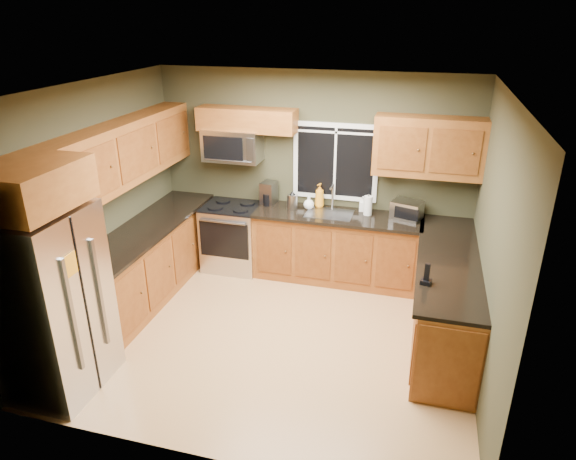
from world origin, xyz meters
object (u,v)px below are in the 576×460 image
at_px(refrigerator, 52,303).
at_px(soap_bottle_c, 309,202).
at_px(range, 233,236).
at_px(soap_bottle_a, 320,195).
at_px(soap_bottle_b, 363,204).
at_px(microwave, 233,145).
at_px(toaster_oven, 407,210).
at_px(kettle, 292,201).
at_px(coffee_maker, 269,194).
at_px(cordless_phone, 426,278).
at_px(paper_towel_roll, 368,205).

bearing_deg(refrigerator, soap_bottle_c, 58.96).
distance_m(range, soap_bottle_a, 1.35).
bearing_deg(soap_bottle_b, range, -172.50).
bearing_deg(refrigerator, soap_bottle_b, 50.89).
relative_size(microwave, toaster_oven, 1.78).
bearing_deg(kettle, toaster_oven, 2.70).
xyz_separation_m(kettle, soap_bottle_b, (0.91, 0.19, -0.02)).
height_order(coffee_maker, kettle, coffee_maker).
bearing_deg(refrigerator, toaster_oven, 43.77).
bearing_deg(microwave, coffee_maker, 3.92).
bearing_deg(cordless_phone, toaster_oven, 99.42).
relative_size(coffee_maker, paper_towel_roll, 1.10).
xyz_separation_m(soap_bottle_b, soap_bottle_c, (-0.70, -0.11, -0.01)).
distance_m(coffee_maker, paper_towel_roll, 1.35).
bearing_deg(coffee_maker, soap_bottle_b, 2.77).
relative_size(refrigerator, range, 1.92).
relative_size(microwave, cordless_phone, 3.54).
relative_size(coffee_maker, soap_bottle_c, 1.72).
bearing_deg(paper_towel_roll, soap_bottle_a, 169.66).
bearing_deg(microwave, paper_towel_roll, -0.82).
xyz_separation_m(refrigerator, soap_bottle_c, (1.74, 2.89, 0.13)).
distance_m(soap_bottle_c, cordless_phone, 2.29).
relative_size(microwave, soap_bottle_a, 2.35).
height_order(range, soap_bottle_a, soap_bottle_a).
height_order(toaster_oven, soap_bottle_c, toaster_oven).
height_order(coffee_maker, soap_bottle_a, soap_bottle_a).
distance_m(toaster_oven, soap_bottle_a, 1.16).
bearing_deg(cordless_phone, soap_bottle_a, 128.47).
distance_m(microwave, coffee_maker, 0.81).
bearing_deg(toaster_oven, soap_bottle_c, 179.71).
height_order(range, coffee_maker, coffee_maker).
bearing_deg(kettle, microwave, 173.79).
bearing_deg(cordless_phone, paper_towel_roll, 114.61).
height_order(microwave, soap_bottle_a, microwave).
height_order(range, paper_towel_roll, paper_towel_roll).
distance_m(refrigerator, soap_bottle_b, 3.87).
bearing_deg(coffee_maker, range, -160.60).
relative_size(toaster_oven, soap_bottle_b, 2.18).
relative_size(soap_bottle_b, cordless_phone, 0.91).
bearing_deg(soap_bottle_b, cordless_phone, -64.72).
xyz_separation_m(kettle, soap_bottle_a, (0.33, 0.19, 0.05)).
distance_m(toaster_oven, cordless_phone, 1.71).
bearing_deg(soap_bottle_c, range, -173.46).
height_order(toaster_oven, paper_towel_roll, paper_towel_roll).
xyz_separation_m(refrigerator, coffee_maker, (1.17, 2.94, 0.18)).
bearing_deg(coffee_maker, cordless_phone, -39.35).
xyz_separation_m(microwave, paper_towel_roll, (1.83, -0.03, -0.66)).
bearing_deg(coffee_maker, soap_bottle_c, -4.88).
xyz_separation_m(microwave, soap_bottle_c, (1.05, -0.02, -0.70)).
height_order(refrigerator, soap_bottle_c, refrigerator).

